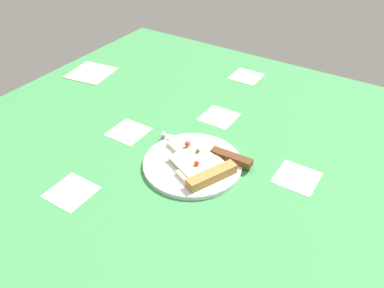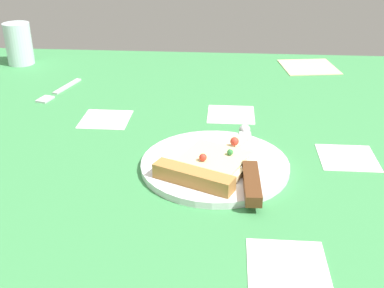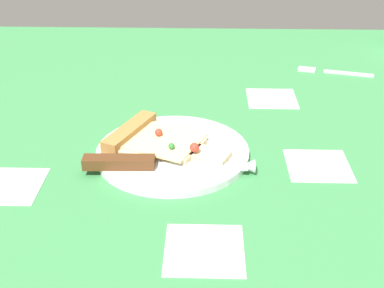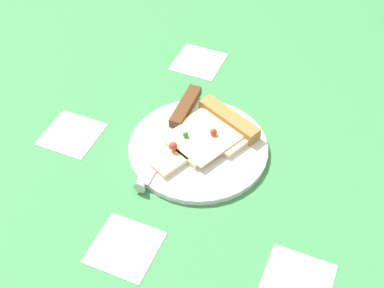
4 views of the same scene
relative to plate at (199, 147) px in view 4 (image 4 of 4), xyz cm
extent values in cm
cube|color=#3D8C4C|center=(1.75, -0.31, -2.03)|extent=(129.75, 129.75, 3.00)
cube|color=white|center=(-8.92, 21.48, -0.63)|extent=(9.00, 9.00, 0.20)
cube|color=white|center=(-2.39, -21.55, -0.63)|extent=(9.00, 9.00, 0.20)
cube|color=white|center=(21.32, -17.39, -0.63)|extent=(9.00, 9.00, 0.20)
cube|color=white|center=(-21.15, -5.22, -0.63)|extent=(9.00, 9.00, 0.20)
cylinder|color=silver|center=(0.00, 0.00, 0.00)|extent=(22.79, 22.79, 1.06)
cube|color=beige|center=(1.62, 3.66, 1.03)|extent=(12.49, 9.95, 1.00)
cube|color=beige|center=(-0.61, -1.37, 1.03)|extent=(8.85, 8.04, 1.00)
cube|color=beige|center=(-2.64, -5.94, 1.03)|extent=(5.40, 6.21, 1.00)
cube|color=#F2E099|center=(0.41, 0.91, 1.68)|extent=(12.47, 12.87, 0.30)
cube|color=#B27A3D|center=(2.84, 6.40, 1.63)|extent=(12.02, 7.25, 2.20)
sphere|color=red|center=(1.93, 1.88, 2.41)|extent=(1.15, 1.15, 1.15)
sphere|color=red|center=(-2.92, -3.63, 2.52)|extent=(1.38, 1.38, 1.38)
sphere|color=#2D7A38|center=(-2.25, -0.64, 2.30)|extent=(0.94, 0.94, 0.94)
cube|color=silver|center=(-4.99, -5.14, 0.68)|extent=(2.34, 12.05, 0.30)
cone|color=silver|center=(-4.82, -11.14, 0.68)|extent=(2.06, 2.06, 2.00)
cube|color=#593319|center=(-5.32, 6.85, 1.33)|extent=(2.48, 10.06, 1.60)
camera|label=1|loc=(57.70, 36.34, 57.29)|focal=36.25mm
camera|label=2|loc=(-1.47, 63.95, 35.64)|focal=44.59mm
camera|label=3|loc=(-65.70, -5.15, 37.97)|focal=47.62mm
camera|label=4|loc=(22.22, -55.68, 63.58)|focal=49.83mm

